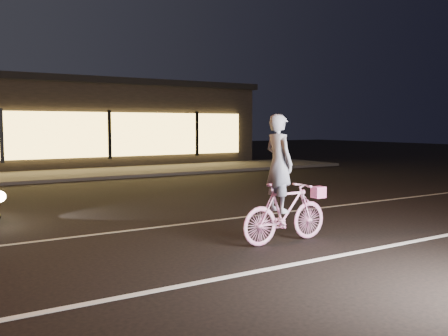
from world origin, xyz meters
TOP-DOWN VIEW (x-y plane):
  - ground at (0.00, 0.00)m, footprint 90.00×90.00m
  - lane_stripe_near at (0.00, -1.50)m, footprint 60.00×0.12m
  - lane_stripe_far at (0.00, 2.00)m, footprint 60.00×0.10m
  - sidewalk at (0.00, 13.00)m, footprint 30.00×4.00m
  - cyclist at (2.31, -0.36)m, footprint 1.76×0.61m

SIDE VIEW (x-z plane):
  - ground at x=0.00m, z-range 0.00..0.00m
  - lane_stripe_near at x=0.00m, z-range 0.00..0.01m
  - lane_stripe_far at x=0.00m, z-range 0.00..0.01m
  - sidewalk at x=0.00m, z-range 0.00..0.12m
  - cyclist at x=2.31m, z-range -0.32..1.90m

